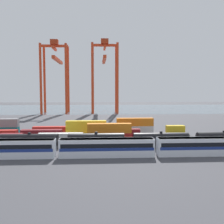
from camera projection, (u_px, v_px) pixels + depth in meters
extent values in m
plane|color=#424247|center=(103.00, 122.00, 118.57)|extent=(420.00, 420.00, 0.00)
cube|color=slate|center=(100.00, 108.00, 209.22)|extent=(400.00, 110.00, 0.01)
cube|color=silver|center=(6.00, 149.00, 53.90)|extent=(20.33, 3.10, 3.90)
cube|color=navy|center=(6.00, 149.00, 53.91)|extent=(19.92, 3.14, 0.64)
cube|color=black|center=(6.00, 146.00, 53.84)|extent=(19.51, 3.13, 0.90)
cube|color=slate|center=(6.00, 141.00, 53.75)|extent=(20.12, 2.85, 0.36)
cube|color=silver|center=(107.00, 148.00, 55.10)|extent=(20.33, 3.10, 3.90)
cube|color=navy|center=(107.00, 148.00, 55.11)|extent=(19.92, 3.14, 0.64)
cube|color=black|center=(107.00, 144.00, 55.04)|extent=(19.51, 3.13, 0.90)
cube|color=slate|center=(107.00, 139.00, 54.95)|extent=(20.12, 2.85, 0.36)
cube|color=silver|center=(203.00, 146.00, 56.30)|extent=(20.33, 3.10, 3.90)
cube|color=navy|center=(203.00, 147.00, 56.31)|extent=(19.92, 3.14, 0.64)
cube|color=black|center=(203.00, 143.00, 56.24)|extent=(19.51, 3.13, 0.90)
cube|color=slate|center=(203.00, 138.00, 56.15)|extent=(20.12, 2.85, 0.36)
cube|color=#232326|center=(30.00, 147.00, 61.55)|extent=(13.63, 2.50, 1.10)
cylinder|color=black|center=(30.00, 140.00, 61.39)|extent=(13.63, 2.76, 2.76)
cylinder|color=black|center=(29.00, 133.00, 61.27)|extent=(0.70, 0.70, 0.36)
cube|color=#232326|center=(96.00, 147.00, 62.45)|extent=(13.63, 2.50, 1.10)
cylinder|color=black|center=(96.00, 139.00, 62.30)|extent=(13.63, 2.76, 2.76)
cylinder|color=black|center=(96.00, 133.00, 62.17)|extent=(0.70, 0.70, 0.36)
cube|color=#232326|center=(161.00, 146.00, 63.36)|extent=(13.63, 2.50, 1.10)
cylinder|color=black|center=(161.00, 138.00, 63.20)|extent=(13.63, 2.76, 2.76)
cylinder|color=black|center=(161.00, 132.00, 63.08)|extent=(0.70, 0.70, 0.36)
cube|color=#232326|center=(224.00, 145.00, 64.26)|extent=(13.63, 2.50, 1.10)
cylinder|color=black|center=(224.00, 138.00, 64.11)|extent=(13.63, 2.76, 2.76)
cylinder|color=black|center=(224.00, 131.00, 63.98)|extent=(0.70, 0.70, 0.36)
cube|color=maroon|center=(11.00, 138.00, 69.36)|extent=(6.04, 2.44, 2.60)
cube|color=silver|center=(61.00, 138.00, 70.12)|extent=(12.10, 2.44, 2.60)
cube|color=#AD211C|center=(109.00, 137.00, 70.87)|extent=(12.10, 2.44, 2.60)
cube|color=orange|center=(109.00, 128.00, 70.66)|extent=(12.10, 2.44, 2.60)
cube|color=maroon|center=(42.00, 134.00, 76.53)|extent=(12.10, 2.44, 2.60)
cube|color=gold|center=(86.00, 134.00, 77.28)|extent=(12.10, 2.44, 2.60)
cube|color=gold|center=(86.00, 125.00, 77.07)|extent=(12.10, 2.44, 2.60)
cube|color=maroon|center=(130.00, 133.00, 78.04)|extent=(6.04, 2.44, 2.60)
cube|color=#146066|center=(9.00, 131.00, 82.65)|extent=(6.04, 2.44, 2.60)
cube|color=slate|center=(9.00, 123.00, 82.44)|extent=(6.04, 2.44, 2.60)
cube|color=#AD211C|center=(52.00, 130.00, 83.42)|extent=(12.10, 2.44, 2.60)
cube|color=slate|center=(94.00, 130.00, 84.19)|extent=(12.10, 2.44, 2.60)
cube|color=silver|center=(135.00, 130.00, 84.97)|extent=(12.10, 2.44, 2.60)
cube|color=orange|center=(135.00, 122.00, 84.75)|extent=(12.10, 2.44, 2.60)
cube|color=gold|center=(175.00, 129.00, 85.74)|extent=(6.04, 2.44, 2.60)
cylinder|color=red|center=(41.00, 79.00, 158.58)|extent=(1.50, 1.50, 43.69)
cylinder|color=red|center=(66.00, 79.00, 159.47)|extent=(1.50, 1.50, 43.69)
cylinder|color=red|center=(44.00, 80.00, 169.98)|extent=(1.50, 1.50, 43.69)
cylinder|color=red|center=(68.00, 80.00, 170.86)|extent=(1.50, 1.50, 43.69)
cube|color=red|center=(54.00, 46.00, 163.01)|extent=(17.26, 1.20, 1.60)
cube|color=red|center=(54.00, 49.00, 163.14)|extent=(1.20, 13.05, 1.60)
cube|color=red|center=(58.00, 60.00, 176.40)|extent=(2.00, 36.69, 2.00)
cube|color=#9F2C14|center=(54.00, 42.00, 162.82)|extent=(4.80, 4.00, 3.20)
cylinder|color=red|center=(92.00, 78.00, 160.48)|extent=(1.50, 1.50, 44.46)
cylinder|color=red|center=(117.00, 78.00, 161.38)|extent=(1.50, 1.50, 44.46)
cylinder|color=red|center=(93.00, 79.00, 171.64)|extent=(1.50, 1.50, 44.46)
cylinder|color=red|center=(116.00, 79.00, 172.53)|extent=(1.50, 1.50, 44.46)
cube|color=red|center=(105.00, 45.00, 164.77)|extent=(17.38, 1.20, 1.60)
cube|color=red|center=(105.00, 48.00, 164.90)|extent=(1.20, 12.81, 1.60)
cube|color=red|center=(104.00, 60.00, 177.89)|extent=(2.00, 35.87, 2.00)
cube|color=#9F2C14|center=(105.00, 41.00, 164.57)|extent=(4.80, 4.00, 3.20)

